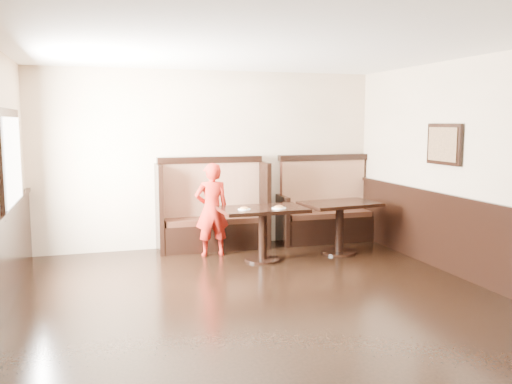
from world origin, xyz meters
name	(u,v)px	position (x,y,z in m)	size (l,w,h in m)	color
ground	(282,319)	(0.00, 0.00, 0.00)	(7.00, 7.00, 0.00)	black
room_shell	(246,251)	(-0.30, 0.28, 0.67)	(7.00, 7.00, 7.00)	beige
booth_main	(212,215)	(0.00, 3.30, 0.53)	(1.75, 0.72, 1.45)	black
booth_neighbor	(325,212)	(1.95, 3.29, 0.48)	(1.65, 0.72, 1.45)	black
table_main	(263,220)	(0.52, 2.32, 0.59)	(1.23, 0.78, 0.77)	black
table_neighbor	(340,215)	(1.78, 2.39, 0.59)	(1.21, 0.87, 0.79)	black
child	(212,210)	(-0.11, 2.82, 0.70)	(0.51, 0.33, 1.40)	#AE1C12
pizza_plate_left	(244,209)	(0.22, 2.23, 0.79)	(0.18, 0.18, 0.03)	white
pizza_plate_right	(279,208)	(0.72, 2.18, 0.79)	(0.20, 0.20, 0.04)	white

